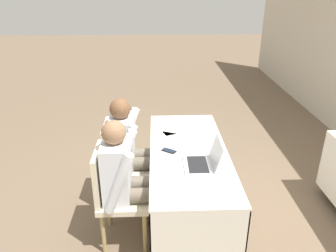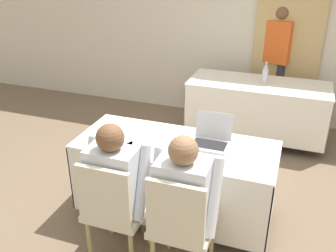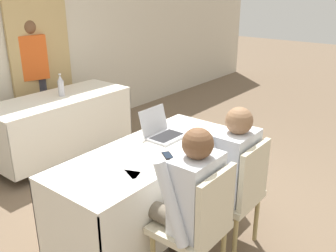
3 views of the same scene
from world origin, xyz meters
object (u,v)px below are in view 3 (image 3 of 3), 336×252
(water_bottle, at_px, (61,86))
(chair_near_left, at_px, (199,223))
(chair_near_right, at_px, (237,191))
(person_red_shirt, at_px, (34,74))
(person_checkered_shirt, at_px, (186,197))
(person_white_shirt, at_px, (227,168))
(laptop, at_px, (163,132))
(cell_phone, at_px, (168,155))

(water_bottle, relative_size, chair_near_left, 0.29)
(chair_near_left, xyz_separation_m, chair_near_right, (0.52, 0.00, 0.00))
(chair_near_right, bearing_deg, person_red_shirt, -96.03)
(person_checkered_shirt, relative_size, person_red_shirt, 0.74)
(person_white_shirt, bearing_deg, person_red_shirt, -96.24)
(person_white_shirt, height_order, person_red_shirt, person_red_shirt)
(laptop, distance_m, chair_near_right, 0.81)
(person_white_shirt, distance_m, person_red_shirt, 3.06)
(cell_phone, xyz_separation_m, person_red_shirt, (0.59, 2.66, 0.15))
(chair_near_left, relative_size, person_red_shirt, 0.57)
(person_checkered_shirt, bearing_deg, person_red_shirt, -105.76)
(chair_near_right, relative_size, person_red_shirt, 0.57)
(chair_near_left, distance_m, person_white_shirt, 0.56)
(water_bottle, xyz_separation_m, person_white_shirt, (-0.26, -2.38, -0.21))
(water_bottle, bearing_deg, chair_near_left, -107.50)
(chair_near_left, bearing_deg, cell_phone, -119.32)
(chair_near_right, height_order, person_red_shirt, person_red_shirt)
(laptop, bearing_deg, chair_near_left, -125.37)
(laptop, relative_size, water_bottle, 1.19)
(chair_near_right, distance_m, person_red_shirt, 3.18)
(laptop, height_order, chair_near_left, laptop)
(laptop, height_order, chair_near_right, laptop)
(person_white_shirt, bearing_deg, water_bottle, -96.20)
(chair_near_left, xyz_separation_m, person_checkered_shirt, (-0.00, 0.10, 0.16))
(person_red_shirt, bearing_deg, chair_near_right, -79.05)
(laptop, distance_m, cell_phone, 0.39)
(cell_phone, height_order, chair_near_left, chair_near_left)
(water_bottle, relative_size, person_red_shirt, 0.17)
(cell_phone, xyz_separation_m, person_checkered_shirt, (-0.27, -0.37, -0.09))
(water_bottle, distance_m, chair_near_left, 2.63)
(chair_near_left, distance_m, person_red_shirt, 3.27)
(laptop, bearing_deg, person_checkered_shirt, -129.51)
(water_bottle, xyz_separation_m, person_checkered_shirt, (-0.78, -2.38, -0.21))
(laptop, relative_size, cell_phone, 2.21)
(cell_phone, relative_size, person_checkered_shirt, 0.12)
(chair_near_right, bearing_deg, cell_phone, -61.72)
(person_checkered_shirt, bearing_deg, water_bottle, -108.22)
(laptop, bearing_deg, cell_phone, -134.61)
(laptop, bearing_deg, person_red_shirt, 82.98)
(cell_phone, bearing_deg, chair_near_left, -84.96)
(person_checkered_shirt, bearing_deg, person_white_shirt, -180.00)
(cell_phone, distance_m, water_bottle, 2.07)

